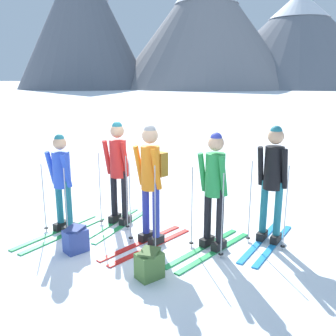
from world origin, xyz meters
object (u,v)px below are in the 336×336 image
skier_in_black (273,177)px  backpack_on_snow_front (76,240)px  skier_in_blue (62,181)px  skier_in_green (214,187)px  skier_in_red (118,169)px  backpack_on_snow_beside (149,264)px  skier_in_orange (151,177)px

skier_in_black → backpack_on_snow_front: size_ratio=4.57×
skier_in_blue → skier_in_green: size_ratio=0.99×
skier_in_green → skier_in_black: skier_in_black is taller
skier_in_blue → skier_in_green: 2.46m
skier_in_black → skier_in_red: bearing=179.7°
skier_in_green → backpack_on_snow_beside: size_ratio=4.39×
skier_in_black → backpack_on_snow_front: (-2.72, -1.15, -0.85)m
skier_in_red → backpack_on_snow_front: bearing=-99.2°
skier_in_orange → skier_in_red: bearing=143.7°
skier_in_blue → skier_in_green: (2.46, 0.08, 0.08)m
skier_in_black → skier_in_blue: bearing=-170.1°
skier_in_red → backpack_on_snow_beside: size_ratio=4.48×
skier_in_red → skier_in_black: (2.53, -0.01, 0.04)m
skier_in_blue → skier_in_orange: (1.52, 0.01, 0.17)m
backpack_on_snow_front → skier_in_blue: bearing=132.9°
skier_in_blue → skier_in_green: bearing=1.8°
skier_in_blue → skier_in_black: size_ratio=0.95×
skier_in_orange → skier_in_black: size_ratio=1.01×
skier_in_blue → backpack_on_snow_beside: (1.82, -0.98, -0.70)m
skier_in_blue → backpack_on_snow_front: size_ratio=4.34×
skier_in_orange → backpack_on_snow_beside: bearing=-72.8°
skier_in_red → skier_in_green: 1.80m
skier_in_blue → backpack_on_snow_beside: 2.18m
skier_in_red → skier_in_blue: bearing=-141.4°
skier_in_blue → skier_in_green: skier_in_green is taller
skier_in_orange → backpack_on_snow_beside: size_ratio=4.61×
skier_in_orange → skier_in_black: skier_in_orange is taller
backpack_on_snow_beside → skier_in_green: bearing=59.1°
skier_in_black → backpack_on_snow_beside: size_ratio=4.55×
skier_in_green → backpack_on_snow_front: (-1.91, -0.66, -0.78)m
skier_in_black → backpack_on_snow_beside: 2.28m
backpack_on_snow_beside → skier_in_red: bearing=124.9°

